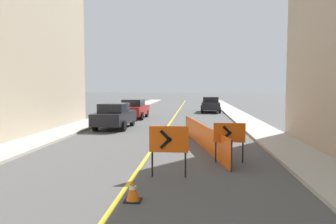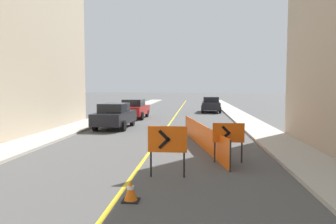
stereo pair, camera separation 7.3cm
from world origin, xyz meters
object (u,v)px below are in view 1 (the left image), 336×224
(arrow_barricade_secondary, at_px, (229,135))
(parked_car_curb_far, at_px, (210,104))
(arrow_barricade_primary, at_px, (169,141))
(parked_car_curb_near, at_px, (115,116))
(traffic_cone_third, at_px, (133,191))
(parked_car_curb_mid, at_px, (134,109))

(arrow_barricade_secondary, relative_size, parked_car_curb_far, 0.32)
(arrow_barricade_primary, distance_m, parked_car_curb_far, 24.64)
(arrow_barricade_primary, xyz_separation_m, parked_car_curb_near, (-4.29, 10.86, -0.25))
(arrow_barricade_secondary, bearing_deg, parked_car_curb_near, 123.18)
(arrow_barricade_primary, bearing_deg, parked_car_curb_far, 85.89)
(traffic_cone_third, xyz_separation_m, parked_car_curb_far, (3.02, 26.60, 0.56))
(arrow_barricade_secondary, xyz_separation_m, parked_car_curb_near, (-6.22, 8.89, -0.18))
(arrow_barricade_secondary, xyz_separation_m, parked_car_curb_mid, (-6.20, 15.35, -0.18))
(parked_car_curb_mid, distance_m, parked_car_curb_far, 9.79)
(parked_car_curb_near, relative_size, parked_car_curb_mid, 1.00)
(parked_car_curb_near, distance_m, parked_car_curb_far, 15.20)
(traffic_cone_third, height_order, parked_car_curb_far, parked_car_curb_far)
(arrow_barricade_secondary, bearing_deg, parked_car_curb_mid, 110.19)
(arrow_barricade_secondary, relative_size, parked_car_curb_near, 0.31)
(arrow_barricade_primary, bearing_deg, arrow_barricade_secondary, 46.81)
(parked_car_curb_near, distance_m, parked_car_curb_mid, 6.46)
(parked_car_curb_near, xyz_separation_m, parked_car_curb_far, (6.65, 13.67, 0.00))
(parked_car_curb_near, bearing_deg, parked_car_curb_mid, 92.73)
(parked_car_curb_near, bearing_deg, arrow_barricade_secondary, -52.10)
(traffic_cone_third, distance_m, arrow_barricade_secondary, 4.86)
(traffic_cone_third, relative_size, arrow_barricade_secondary, 0.36)
(arrow_barricade_secondary, bearing_deg, arrow_barricade_primary, -136.37)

